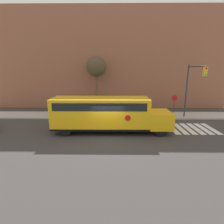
{
  "coord_description": "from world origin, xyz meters",
  "views": [
    {
      "loc": [
        0.47,
        -13.29,
        5.19
      ],
      "look_at": [
        0.31,
        1.61,
        1.63
      ],
      "focal_mm": 28.0,
      "sensor_mm": 36.0,
      "label": 1
    }
  ],
  "objects": [
    {
      "name": "sidewalk_strip",
      "position": [
        0.0,
        6.5,
        0.07
      ],
      "size": [
        44.0,
        3.0,
        0.15
      ],
      "color": "#B2ADA3",
      "rests_on": "ground"
    },
    {
      "name": "crosswalk_stripes",
      "position": [
        7.63,
        2.0,
        0.0
      ],
      "size": [
        4.0,
        3.2,
        0.01
      ],
      "color": "white",
      "rests_on": "ground"
    },
    {
      "name": "building_backdrop",
      "position": [
        0.0,
        13.0,
        6.68
      ],
      "size": [
        32.0,
        4.0,
        13.37
      ],
      "color": "#935B42",
      "rests_on": "ground"
    },
    {
      "name": "school_bus",
      "position": [
        -0.19,
        1.11,
        1.7
      ],
      "size": [
        9.94,
        2.57,
        2.97
      ],
      "color": "yellow",
      "rests_on": "ground"
    },
    {
      "name": "ground_plane",
      "position": [
        0.0,
        0.0,
        0.0
      ],
      "size": [
        60.0,
        60.0,
        0.0
      ],
      "primitive_type": "plane",
      "color": "#3A3838"
    },
    {
      "name": "stop_sign",
      "position": [
        7.06,
        5.58,
        1.67
      ],
      "size": [
        0.63,
        0.1,
        2.57
      ],
      "color": "#38383A",
      "rests_on": "ground"
    },
    {
      "name": "tree_near_sidewalk",
      "position": [
        -1.76,
        9.42,
        5.55
      ],
      "size": [
        2.5,
        2.5,
        6.89
      ],
      "color": "brown",
      "rests_on": "ground"
    },
    {
      "name": "traffic_light",
      "position": [
        8.36,
        4.58,
        3.86
      ],
      "size": [
        0.28,
        3.76,
        5.8
      ],
      "color": "#38383A",
      "rests_on": "ground"
    }
  ]
}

